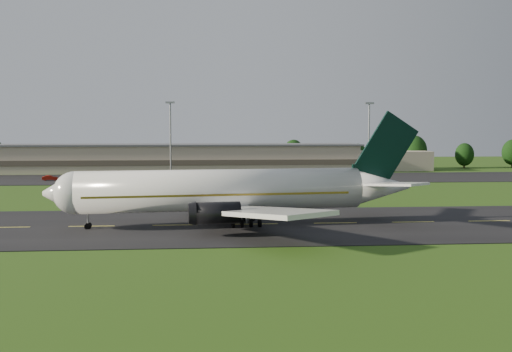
{
  "coord_description": "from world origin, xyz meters",
  "views": [
    {
      "loc": [
        15.93,
        -76.57,
        13.11
      ],
      "look_at": [
        22.63,
        8.0,
        6.0
      ],
      "focal_mm": 40.0,
      "sensor_mm": 36.0,
      "label": 1
    }
  ],
  "objects": [
    {
      "name": "ground",
      "position": [
        0.0,
        0.0,
        0.0
      ],
      "size": [
        360.0,
        360.0,
        0.0
      ],
      "primitive_type": "plane",
      "color": "#264511",
      "rests_on": "ground"
    },
    {
      "name": "taxiway",
      "position": [
        0.0,
        0.0,
        0.05
      ],
      "size": [
        220.0,
        30.0,
        0.1
      ],
      "primitive_type": "cube",
      "color": "black",
      "rests_on": "ground"
    },
    {
      "name": "apron",
      "position": [
        0.0,
        72.0,
        0.05
      ],
      "size": [
        260.0,
        30.0,
        0.1
      ],
      "primitive_type": "cube",
      "color": "black",
      "rests_on": "ground"
    },
    {
      "name": "airliner",
      "position": [
        18.17,
        0.08,
        4.66
      ],
      "size": [
        51.26,
        41.98,
        15.57
      ],
      "rotation": [
        0.0,
        0.0,
        0.1
      ],
      "color": "white",
      "rests_on": "ground"
    },
    {
      "name": "terminal",
      "position": [
        6.4,
        96.18,
        3.99
      ],
      "size": [
        145.0,
        16.0,
        8.4
      ],
      "color": "#C5B297",
      "rests_on": "ground"
    },
    {
      "name": "light_mast_centre",
      "position": [
        5.0,
        80.0,
        12.74
      ],
      "size": [
        2.4,
        1.2,
        20.35
      ],
      "color": "gray",
      "rests_on": "ground"
    },
    {
      "name": "light_mast_east",
      "position": [
        60.0,
        80.0,
        12.74
      ],
      "size": [
        2.4,
        1.2,
        20.35
      ],
      "color": "gray",
      "rests_on": "ground"
    },
    {
      "name": "tree_line",
      "position": [
        28.62,
        105.92,
        5.15
      ],
      "size": [
        198.08,
        10.12,
        10.78
      ],
      "color": "black",
      "rests_on": "ground"
    },
    {
      "name": "service_vehicle_a",
      "position": [
        -18.11,
        74.91,
        0.83
      ],
      "size": [
        3.69,
        4.57,
        1.46
      ],
      "primitive_type": "imported",
      "rotation": [
        0.0,
        0.0,
        0.54
      ],
      "color": "yellow",
      "rests_on": "apron"
    },
    {
      "name": "service_vehicle_b",
      "position": [
        -24.32,
        69.25,
        0.74
      ],
      "size": [
        4.05,
        2.08,
        1.27
      ],
      "primitive_type": "imported",
      "rotation": [
        0.0,
        0.0,
        1.77
      ],
      "color": "maroon",
      "rests_on": "apron"
    },
    {
      "name": "service_vehicle_c",
      "position": [
        32.71,
        73.35,
        0.84
      ],
      "size": [
        5.33,
        5.69,
        1.49
      ],
      "primitive_type": "imported",
      "rotation": [
        0.0,
        0.0,
        -0.7
      ],
      "color": "white",
      "rests_on": "apron"
    },
    {
      "name": "service_vehicle_d",
      "position": [
        46.06,
        72.19,
        0.73
      ],
      "size": [
        4.63,
        2.61,
        1.27
      ],
      "primitive_type": "imported",
      "rotation": [
        0.0,
        0.0,
        1.37
      ],
      "color": "yellow",
      "rests_on": "apron"
    }
  ]
}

